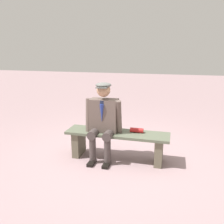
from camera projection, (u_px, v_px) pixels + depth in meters
The scene contains 4 objects.
ground_plane at pixel (117, 159), 4.23m from camera, with size 30.00×30.00×0.00m, color gray.
bench at pixel (117, 141), 4.14m from camera, with size 1.77×0.44×0.49m.
seated_man at pixel (103, 118), 4.04m from camera, with size 0.64×0.57×1.34m.
rolled_magazine at pixel (137, 130), 4.08m from camera, with size 0.08×0.08×0.22m, color #B21E1E.
Camera 1 is at (-0.90, 3.77, 1.87)m, focal length 38.52 mm.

